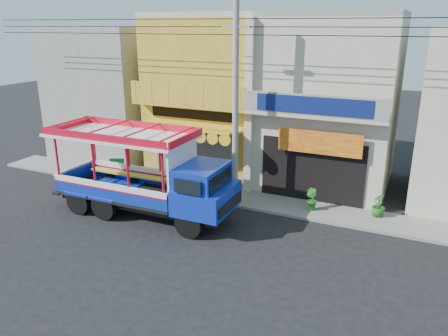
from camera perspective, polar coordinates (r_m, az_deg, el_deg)
name	(u,v)px	position (r m, az deg, el deg)	size (l,w,h in m)	color
ground	(224,240)	(16.54, 0.03, -9.45)	(90.00, 90.00, 0.00)	black
sidewalk	(261,202)	(19.88, 4.86, -4.39)	(30.00, 2.00, 0.12)	slate
shophouse_left	(219,94)	(23.83, -0.72, 9.60)	(6.00, 7.50, 8.24)	#AE8E26
shophouse_right	(330,102)	(21.96, 13.73, 8.35)	(6.00, 6.75, 8.24)	#B9B398
party_pilaster	(249,111)	(19.85, 3.29, 7.51)	(0.35, 0.30, 8.00)	#B9B398
filler_building_left	(115,92)	(27.61, -14.11, 9.61)	(6.00, 6.00, 7.60)	gray
utility_pole	(239,92)	(18.21, 1.96, 9.85)	(28.00, 0.26, 9.00)	gray
songthaew_truck	(155,177)	(17.96, -9.00, -1.17)	(7.96, 2.76, 3.71)	black
green_sign	(118,171)	(22.95, -13.72, -0.32)	(0.70, 0.54, 1.11)	black
potted_plant_b	(311,199)	(19.06, 11.35, -4.03)	(0.51, 0.41, 0.92)	#22601B
potted_plant_c	(379,205)	(19.12, 19.54, -4.58)	(0.55, 0.55, 0.99)	#22601B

